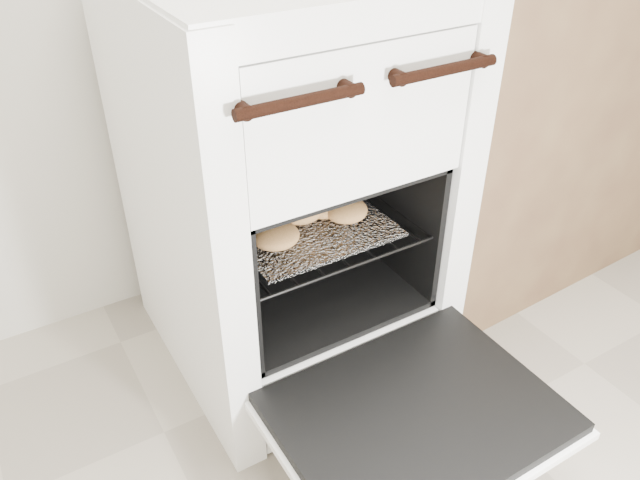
{
  "coord_description": "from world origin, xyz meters",
  "views": [
    {
      "loc": [
        -0.51,
        0.05,
        1.15
      ],
      "look_at": [
        0.07,
        1.02,
        0.4
      ],
      "focal_mm": 35.0,
      "sensor_mm": 36.0,
      "label": 1
    }
  ],
  "objects": [
    {
      "name": "oven_door",
      "position": [
        0.07,
        0.66,
        0.2
      ],
      "size": [
        0.54,
        0.42,
        0.04
      ],
      "color": "black",
      "rests_on": "stove"
    },
    {
      "name": "baked_rolls",
      "position": [
        0.06,
        1.08,
        0.44
      ],
      "size": [
        0.32,
        0.21,
        0.05
      ],
      "color": "tan",
      "rests_on": "foil_sheet"
    },
    {
      "name": "oven_rack",
      "position": [
        0.07,
        1.1,
        0.4
      ],
      "size": [
        0.44,
        0.42,
        0.01
      ],
      "color": "black",
      "rests_on": "stove"
    },
    {
      "name": "stove",
      "position": [
        0.07,
        1.16,
        0.45
      ],
      "size": [
        0.6,
        0.67,
        0.93
      ],
      "color": "white",
      "rests_on": "ground"
    },
    {
      "name": "foil_sheet",
      "position": [
        0.07,
        1.08,
        0.41
      ],
      "size": [
        0.34,
        0.3,
        0.01
      ],
      "primitive_type": "cube",
      "color": "white",
      "rests_on": "oven_rack"
    },
    {
      "name": "counter",
      "position": [
        0.84,
        1.23,
        0.44
      ],
      "size": [
        0.9,
        0.62,
        0.88
      ],
      "primitive_type": "cube",
      "rotation": [
        0.0,
        0.0,
        0.04
      ],
      "color": "brown",
      "rests_on": "ground"
    }
  ]
}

